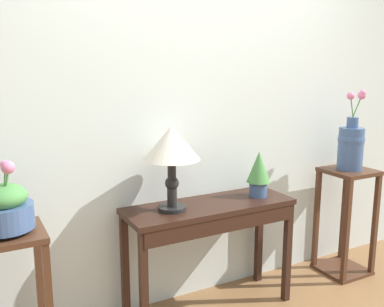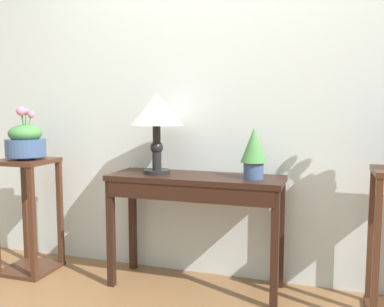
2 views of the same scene
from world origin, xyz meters
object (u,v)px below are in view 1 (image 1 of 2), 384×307
object	(u,v)px
table_lamp	(172,147)
planter_bowl_wide_left	(4,207)
potted_plant_on_console	(259,172)
console_table	(211,221)
flower_vase_tall_right	(351,143)
pedestal_stand_right	(345,221)

from	to	relation	value
table_lamp	planter_bowl_wide_left	xyz separation A→B (m)	(-0.95, -0.11, -0.20)
potted_plant_on_console	console_table	bearing A→B (deg)	-178.75
table_lamp	potted_plant_on_console	xyz separation A→B (m)	(0.65, -0.01, -0.22)
potted_plant_on_console	flower_vase_tall_right	size ratio (longest dim) A/B	0.52
pedestal_stand_right	flower_vase_tall_right	size ratio (longest dim) A/B	1.39
pedestal_stand_right	potted_plant_on_console	bearing A→B (deg)	178.57
flower_vase_tall_right	planter_bowl_wide_left	bearing A→B (deg)	-178.34
table_lamp	planter_bowl_wide_left	world-z (taller)	table_lamp
table_lamp	flower_vase_tall_right	distance (m)	1.50
console_table	planter_bowl_wide_left	bearing A→B (deg)	-176.06
console_table	table_lamp	size ratio (longest dim) A/B	2.14
planter_bowl_wide_left	table_lamp	bearing A→B (deg)	6.41
console_table	flower_vase_tall_right	bearing A→B (deg)	-0.63
table_lamp	flower_vase_tall_right	bearing A→B (deg)	-1.40
pedestal_stand_right	flower_vase_tall_right	xyz separation A→B (m)	(0.00, -0.00, 0.63)
table_lamp	planter_bowl_wide_left	distance (m)	0.98
console_table	pedestal_stand_right	bearing A→B (deg)	-0.61
potted_plant_on_console	pedestal_stand_right	world-z (taller)	potted_plant_on_console
pedestal_stand_right	flower_vase_tall_right	distance (m)	0.63
console_table	potted_plant_on_console	distance (m)	0.47
table_lamp	planter_bowl_wide_left	bearing A→B (deg)	-173.59
planter_bowl_wide_left	pedestal_stand_right	distance (m)	2.50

